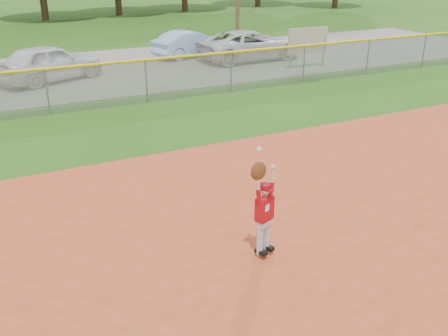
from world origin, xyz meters
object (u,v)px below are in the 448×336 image
at_px(car_white_b, 250,45).
at_px(sponsor_sign, 308,42).
at_px(ballplayer, 264,208).
at_px(car_white_a, 49,63).
at_px(car_blue, 190,43).

height_order(car_white_b, sponsor_sign, sponsor_sign).
distance_m(car_white_b, sponsor_sign, 3.18).
bearing_deg(ballplayer, sponsor_sign, 52.06).
relative_size(car_white_a, ballplayer, 2.25).
xyz_separation_m(car_white_a, car_blue, (7.28, 2.48, -0.10)).
bearing_deg(car_white_b, car_blue, 43.95).
xyz_separation_m(car_blue, car_white_b, (2.28, -2.20, 0.07)).
xyz_separation_m(car_white_b, ballplayer, (-8.45, -15.45, 0.22)).
xyz_separation_m(sponsor_sign, ballplayer, (-9.86, -12.65, -0.24)).
bearing_deg(car_blue, car_white_b, -149.66).
distance_m(car_white_a, car_white_b, 9.57).
bearing_deg(car_blue, car_white_a, 93.09).
height_order(car_white_a, car_blue, car_white_a).
xyz_separation_m(car_blue, sponsor_sign, (3.70, -5.01, 0.53)).
relative_size(car_blue, sponsor_sign, 1.91).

